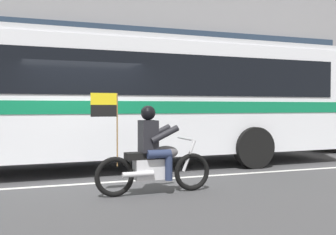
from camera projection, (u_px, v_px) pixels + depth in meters
ground_plane at (86, 179)px, 8.53m from camera, size 60.00×60.00×0.00m
sidewalk_curb at (64, 150)px, 13.32m from camera, size 28.00×3.80×0.15m
lane_center_stripe at (90, 183)px, 7.96m from camera, size 26.60×0.14×0.01m
transit_bus at (103, 93)px, 9.81m from camera, size 13.03×2.95×3.22m
motorcycle_with_rider at (153, 156)px, 7.02m from camera, size 2.20×0.64×1.78m
fire_hydrant at (128, 138)px, 13.22m from camera, size 0.22×0.30×0.75m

